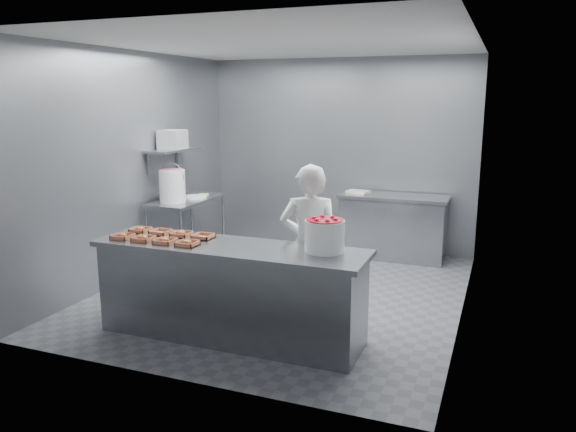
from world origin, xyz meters
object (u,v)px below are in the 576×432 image
(tray_5, at_px, (161,232))
(tray_0, at_px, (123,236))
(tray_3, at_px, (187,243))
(tray_2, at_px, (165,241))
(tray_7, at_px, (203,236))
(prep_table, at_px, (187,221))
(glaze_bucket, at_px, (172,185))
(service_counter, at_px, (230,291))
(strawberry_tub, at_px, (325,234))
(worker, at_px, (310,245))
(back_counter, at_px, (393,226))
(tray_4, at_px, (141,230))
(appliance, at_px, (173,139))
(tray_6, at_px, (182,234))
(tray_1, at_px, (143,238))

(tray_5, bearing_deg, tray_0, -130.02)
(tray_3, bearing_deg, tray_2, 180.00)
(tray_0, relative_size, tray_7, 1.00)
(prep_table, relative_size, tray_5, 6.40)
(tray_5, height_order, glaze_bucket, glaze_bucket)
(service_counter, distance_m, tray_7, 0.60)
(strawberry_tub, bearing_deg, worker, 122.38)
(back_counter, distance_m, tray_4, 3.71)
(tray_3, xyz_separation_m, appliance, (-1.46, 2.10, 0.77))
(tray_4, relative_size, worker, 0.12)
(back_counter, distance_m, glaze_bucket, 3.09)
(back_counter, xyz_separation_m, strawberry_tub, (-0.02, -3.13, 0.60))
(prep_table, xyz_separation_m, tray_5, (0.82, -1.81, 0.33))
(tray_0, xyz_separation_m, tray_3, (0.72, 0.00, 0.00))
(tray_0, distance_m, tray_2, 0.48)
(service_counter, bearing_deg, appliance, 132.96)
(tray_5, bearing_deg, worker, 17.90)
(tray_2, xyz_separation_m, worker, (1.17, 0.74, -0.12))
(tray_6, height_order, tray_7, tray_6)
(back_counter, bearing_deg, service_counter, -105.48)
(tray_1, height_order, worker, worker)
(back_counter, xyz_separation_m, glaze_bucket, (-2.58, -1.56, 0.67))
(prep_table, distance_m, appliance, 1.11)
(prep_table, xyz_separation_m, tray_2, (1.05, -2.09, 0.33))
(service_counter, height_order, appliance, appliance)
(service_counter, distance_m, strawberry_tub, 1.07)
(tray_1, distance_m, strawberry_tub, 1.74)
(service_counter, height_order, tray_1, tray_1)
(service_counter, distance_m, tray_5, 0.97)
(service_counter, bearing_deg, tray_6, 166.35)
(tray_0, distance_m, tray_1, 0.24)
(tray_2, xyz_separation_m, tray_3, (0.24, 0.00, 0.00))
(tray_7, bearing_deg, service_counter, -22.30)
(service_counter, height_order, tray_2, tray_2)
(tray_1, xyz_separation_m, worker, (1.41, 0.74, -0.12))
(back_counter, height_order, glaze_bucket, glaze_bucket)
(tray_2, relative_size, tray_6, 1.00)
(tray_0, bearing_deg, tray_1, 0.00)
(tray_6, xyz_separation_m, appliance, (-1.22, 1.81, 0.77))
(service_counter, bearing_deg, worker, 46.15)
(prep_table, bearing_deg, worker, -31.23)
(tray_7, bearing_deg, tray_4, -180.00)
(tray_2, height_order, tray_7, tray_2)
(tray_2, bearing_deg, prep_table, 116.71)
(tray_4, height_order, tray_7, tray_4)
(tray_7, bearing_deg, tray_2, -130.02)
(tray_0, height_order, tray_6, same)
(service_counter, xyz_separation_m, worker, (0.58, 0.60, 0.35))
(strawberry_tub, bearing_deg, tray_6, 179.02)
(service_counter, relative_size, appliance, 7.85)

